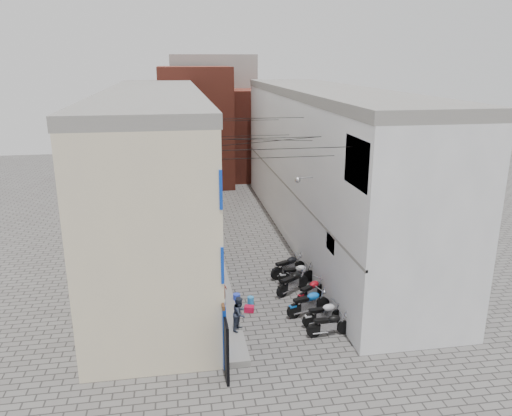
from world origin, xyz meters
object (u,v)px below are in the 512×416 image
motorcycle_f (297,272)px  person_b (240,313)px  water_jug_near (251,302)px  red_crate (249,309)px  motorcycle_b (324,313)px  motorcycle_e (293,281)px  motorcycle_d (311,290)px  water_jug_far (237,299)px  motorcycle_g (288,265)px  motorcycle_a (329,323)px  person_a (223,291)px  motorcycle_c (309,302)px

motorcycle_f → person_b: (-3.41, -4.36, 0.41)m
water_jug_near → red_crate: 0.50m
motorcycle_b → motorcycle_e: size_ratio=0.95×
motorcycle_d → water_jug_near: (-2.81, -0.10, -0.32)m
motorcycle_d → water_jug_far: motorcycle_d is taller
motorcycle_e → motorcycle_b: bearing=-22.3°
motorcycle_g → water_jug_near: (-2.37, -2.87, -0.38)m
motorcycle_a → water_jug_near: (-2.70, 2.94, -0.31)m
motorcycle_d → red_crate: motorcycle_d is taller
motorcycle_f → motorcycle_g: (-0.24, 0.83, 0.06)m
person_a → motorcycle_f: bearing=-49.2°
motorcycle_e → person_b: size_ratio=1.42×
person_b → red_crate: person_b is taller
motorcycle_a → motorcycle_g: motorcycle_g is taller
red_crate → motorcycle_a: bearing=-41.0°
person_b → motorcycle_a: bearing=-67.2°
motorcycle_d → motorcycle_e: bearing=179.5°
motorcycle_f → water_jug_far: size_ratio=3.72×
motorcycle_e → person_a: (-3.43, -1.32, 0.41)m
person_b → motorcycle_b: bearing=-53.4°
motorcycle_b → red_crate: (-2.88, 1.62, -0.43)m
motorcycle_c → motorcycle_f: bearing=159.0°
motorcycle_g → red_crate: 4.21m
person_b → water_jug_far: size_ratio=2.79×
motorcycle_a → motorcycle_d: size_ratio=0.98×
motorcycle_d → person_a: bearing=-119.4°
water_jug_far → red_crate: bearing=-58.8°
water_jug_near → red_crate: water_jug_near is taller
person_b → water_jug_far: bearing=28.4°
motorcycle_a → person_a: (-3.96, 2.64, 0.46)m
motorcycle_c → motorcycle_d: bearing=143.4°
motorcycle_a → motorcycle_b: size_ratio=0.97×
person_b → water_jug_far: person_b is taller
water_jug_far → motorcycle_d: bearing=-3.0°
motorcycle_g → water_jug_far: 3.95m
person_a → person_b: person_a is taller
motorcycle_b → motorcycle_g: motorcycle_g is taller
water_jug_near → red_crate: size_ratio=1.10×
motorcycle_f → water_jug_far: (-3.20, -1.77, -0.29)m
person_b → red_crate: bearing=13.3°
motorcycle_d → water_jug_far: size_ratio=3.69×
motorcycle_c → person_b: (-3.14, -1.18, 0.36)m
motorcycle_a → water_jug_far: (-3.29, 3.21, -0.28)m
motorcycle_d → motorcycle_f: motorcycle_f is taller
motorcycle_a → motorcycle_f: 4.98m
motorcycle_g → person_a: size_ratio=1.40×
motorcycle_b → water_jug_far: 4.10m
motorcycle_d → motorcycle_g: motorcycle_g is taller
motorcycle_f → water_jug_near: size_ratio=4.18×
person_b → motorcycle_f: bearing=-5.1°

